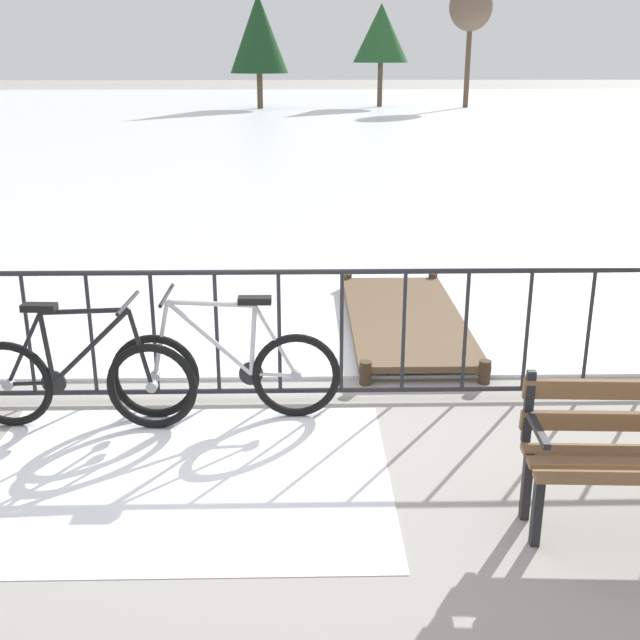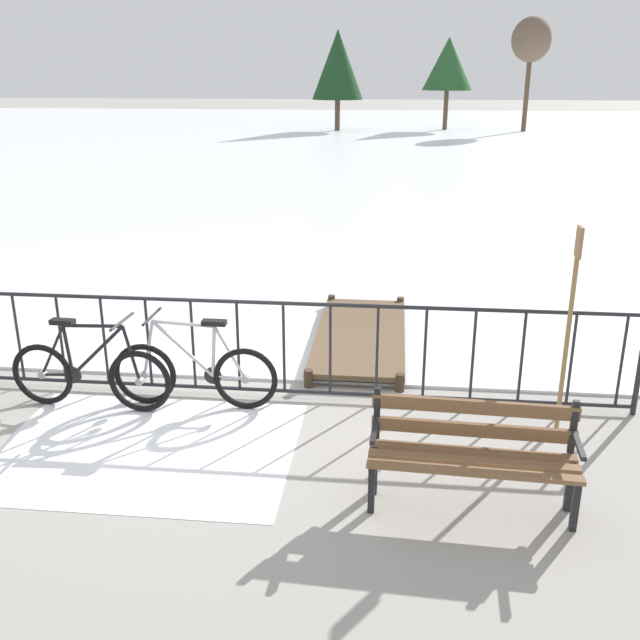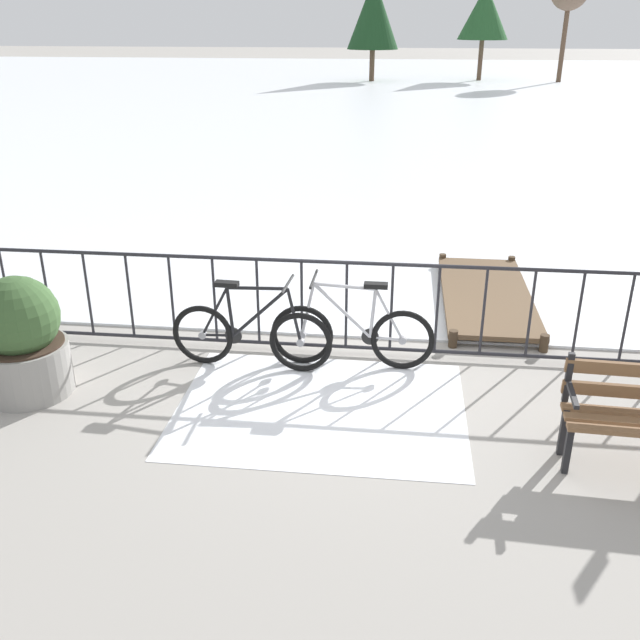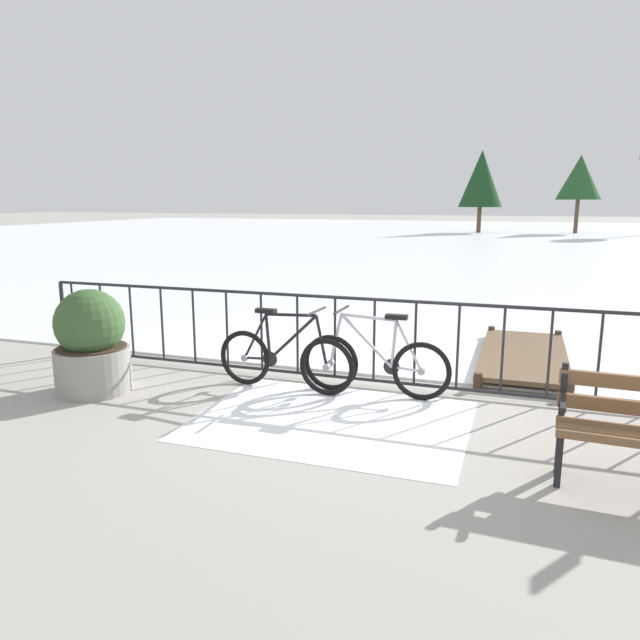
% 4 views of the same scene
% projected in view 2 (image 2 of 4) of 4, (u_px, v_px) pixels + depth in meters
% --- Properties ---
extents(ground_plane, '(160.00, 160.00, 0.00)m').
position_uv_depth(ground_plane, '(196.00, 393.00, 7.64)').
color(ground_plane, '#9E9991').
extents(frozen_pond, '(80.00, 56.00, 0.03)m').
position_uv_depth(frozen_pond, '(356.00, 141.00, 34.28)').
color(frozen_pond, white).
rests_on(frozen_pond, ground).
extents(snow_patch, '(2.70, 2.06, 0.01)m').
position_uv_depth(snow_patch, '(146.00, 448.00, 6.53)').
color(snow_patch, white).
rests_on(snow_patch, ground).
extents(railing_fence, '(9.06, 0.06, 1.07)m').
position_uv_depth(railing_fence, '(193.00, 345.00, 7.46)').
color(railing_fence, '#232328').
rests_on(railing_fence, ground).
extents(bicycle_near_railing, '(1.71, 0.52, 0.97)m').
position_uv_depth(bicycle_near_railing, '(195.00, 373.00, 7.24)').
color(bicycle_near_railing, black).
rests_on(bicycle_near_railing, ground).
extents(bicycle_second, '(1.71, 0.52, 0.97)m').
position_uv_depth(bicycle_second, '(90.00, 374.00, 7.21)').
color(bicycle_second, black).
rests_on(bicycle_second, ground).
extents(park_bench, '(1.62, 0.56, 0.89)m').
position_uv_depth(park_bench, '(473.00, 447.00, 5.54)').
color(park_bench, brown).
rests_on(park_bench, ground).
extents(oar_upright, '(0.04, 0.16, 1.98)m').
position_uv_depth(oar_upright, '(570.00, 317.00, 6.52)').
color(oar_upright, '#937047').
rests_on(oar_upright, ground).
extents(wooden_dock, '(1.10, 2.82, 0.20)m').
position_uv_depth(wooden_dock, '(361.00, 335.00, 8.99)').
color(wooden_dock, brown).
rests_on(wooden_dock, ground).
extents(tree_far_west, '(2.82, 2.82, 5.35)m').
position_uv_depth(tree_far_west, '(338.00, 65.00, 39.03)').
color(tree_far_west, brown).
rests_on(tree_far_west, ground).
extents(tree_west_mid, '(2.11, 2.11, 5.95)m').
position_uv_depth(tree_west_mid, '(531.00, 41.00, 38.13)').
color(tree_west_mid, brown).
rests_on(tree_west_mid, ground).
extents(tree_centre, '(2.79, 2.79, 4.98)m').
position_uv_depth(tree_centre, '(448.00, 64.00, 39.61)').
color(tree_centre, brown).
rests_on(tree_centre, ground).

